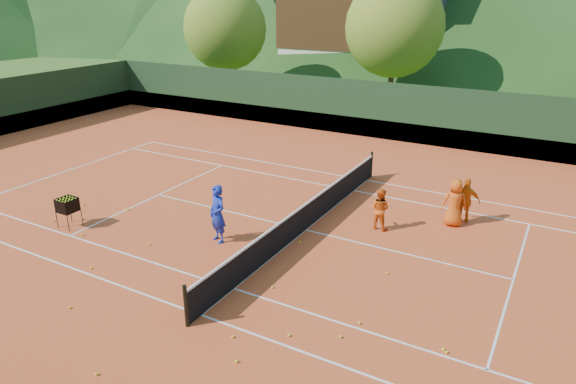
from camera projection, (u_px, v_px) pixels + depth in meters
The scene contains 34 objects.
ground at pixel (305, 230), 16.91m from camera, with size 400.00×400.00×0.00m, color #31531A.
clay_court at pixel (305, 230), 16.91m from camera, with size 40.00×24.00×0.02m, color #C3461F.
coach at pixel (218, 214), 15.82m from camera, with size 0.68×0.44×1.85m, color #1B2DB1.
student_a at pixel (380, 209), 16.77m from camera, with size 0.68×0.53×1.40m, color #E25A14.
student_b at pixel (466, 201), 17.21m from camera, with size 0.92×0.38×1.56m, color orange.
student_c at pixel (455, 203), 16.96m from camera, with size 0.79×0.52×1.62m, color #D85413.
tennis_ball_1 at pixel (149, 244), 15.87m from camera, with size 0.07×0.07×0.07m, color yellow.
tennis_ball_2 at pixel (54, 221), 17.48m from camera, with size 0.07×0.07×0.07m, color yellow.
tennis_ball_4 at pixel (83, 219), 17.65m from camera, with size 0.07×0.07×0.07m, color yellow.
tennis_ball_7 at pixel (387, 273), 14.24m from camera, with size 0.07×0.07×0.07m, color yellow.
tennis_ball_8 at pixel (128, 209), 18.41m from camera, with size 0.07×0.07×0.07m, color yellow.
tennis_ball_9 at pixel (83, 235), 16.47m from camera, with size 0.07×0.07×0.07m, color yellow.
tennis_ball_10 at pixel (96, 374), 10.48m from camera, with size 0.07×0.07×0.07m, color yellow.
tennis_ball_11 at pixel (212, 279), 13.93m from camera, with size 0.07×0.07×0.07m, color yellow.
tennis_ball_12 at pixel (233, 337), 11.62m from camera, with size 0.07×0.07×0.07m, color yellow.
tennis_ball_13 at pixel (91, 268), 14.50m from camera, with size 0.07×0.07×0.07m, color yellow.
tennis_ball_14 at pixel (446, 352), 11.12m from camera, with size 0.07×0.07×0.07m, color yellow.
tennis_ball_15 at pixel (237, 361), 10.85m from camera, with size 0.07×0.07×0.07m, color yellow.
tennis_ball_16 at pixel (83, 205), 18.82m from camera, with size 0.07×0.07×0.07m, color yellow.
tennis_ball_17 at pixel (300, 242), 16.02m from camera, with size 0.07×0.07×0.07m, color yellow.
tennis_ball_18 at pixel (289, 335), 11.67m from camera, with size 0.07×0.07×0.07m, color yellow.
tennis_ball_20 at pixel (443, 349), 11.20m from camera, with size 0.07×0.07×0.07m, color yellow.
tennis_ball_21 at pixel (70, 307), 12.69m from camera, with size 0.07×0.07×0.07m, color yellow.
tennis_ball_22 at pixel (341, 337), 11.62m from camera, with size 0.07×0.07×0.07m, color yellow.
tennis_ball_24 at pixel (359, 323), 12.11m from camera, with size 0.07×0.07×0.07m, color yellow.
tennis_ball_25 at pixel (272, 287), 13.56m from camera, with size 0.07×0.07×0.07m, color yellow.
court_lines at pixel (305, 230), 16.90m from camera, with size 23.83×11.03×0.00m.
tennis_net at pixel (306, 216), 16.72m from camera, with size 0.10×12.07×1.10m.
perimeter_fence at pixel (306, 195), 16.45m from camera, with size 40.40×24.24×3.00m.
ball_hopper at pixel (67, 206), 16.90m from camera, with size 0.57×0.57×1.00m.
chalet_left at pixel (365, 13), 43.77m from camera, with size 13.80×9.93×12.92m.
chalet_mid at pixel (576, 24), 39.95m from camera, with size 12.65×8.82×11.45m.
tree_a at pixel (225, 28), 37.05m from camera, with size 6.00×6.00×7.88m.
tree_b at pixel (395, 27), 33.08m from camera, with size 6.40×6.40×8.40m.
Camera 1 is at (7.00, -13.61, 7.34)m, focal length 32.00 mm.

